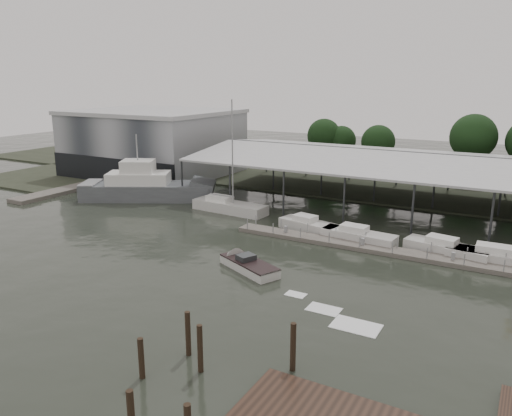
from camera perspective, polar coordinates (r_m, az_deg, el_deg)
The scene contains 16 objects.
ground at distance 45.80m, azimuth -8.95°, elevation -5.40°, with size 200.00×200.00×0.00m, color #272C24.
land_strip_far at distance 81.72m, azimuth 9.49°, elevation 3.56°, with size 140.00×30.00×0.30m.
land_strip_west at distance 93.63m, azimuth -17.01°, elevation 4.52°, with size 20.00×40.00×0.30m.
storage_warehouse at distance 84.63m, azimuth -11.59°, elevation 7.40°, with size 24.50×20.50×10.50m.
covered_boat_shed at distance 63.09m, azimuth 19.94°, elevation 5.19°, with size 58.24×24.00×6.96m.
trawler_dock at distance 75.79m, azimuth -20.41°, elevation 2.08°, with size 3.00×18.00×0.50m.
floating_dock at distance 47.73m, azimuth 13.22°, elevation -4.52°, with size 28.00×2.00×1.40m.
grey_trawler at distance 67.24m, azimuth -12.27°, elevation 2.32°, with size 17.56×12.48×8.84m.
white_sailboat at distance 59.70m, azimuth -3.14°, elevation 0.18°, with size 9.63×3.25×13.43m.
speedboat_underway at distance 42.21m, azimuth -1.22°, elevation -6.41°, with size 16.61×8.71×2.00m.
moored_cruiser_0 at distance 52.50m, azimuth 6.06°, elevation -1.97°, with size 6.91×3.61×1.70m.
moored_cruiser_1 at distance 49.72m, azimuth 11.59°, elevation -3.15°, with size 7.44×2.85×1.70m.
moored_cruiser_2 at distance 48.38m, azimuth 20.91°, elevation -4.35°, with size 7.73×3.53×1.70m.
moored_cruiser_3 at distance 47.80m, azimuth 26.12°, elevation -5.13°, with size 8.95×2.32×1.70m.
mooring_pilings at distance 26.72m, azimuth -7.09°, elevation -18.35°, with size 7.03×9.31×3.64m.
horizon_tree_line at distance 82.01m, azimuth 26.36°, elevation 6.41°, with size 65.04×9.94×10.36m.
Camera 1 is at (26.97, -33.58, 15.58)m, focal length 35.00 mm.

